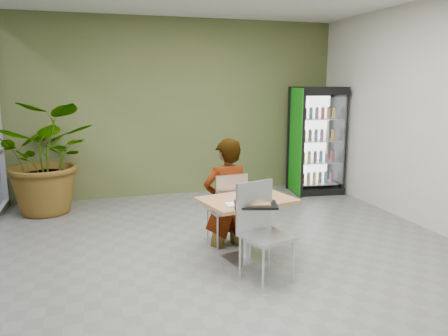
{
  "coord_description": "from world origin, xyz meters",
  "views": [
    {
      "loc": [
        -1.47,
        -4.45,
        2.05
      ],
      "look_at": [
        0.05,
        0.72,
        1.0
      ],
      "focal_mm": 35.0,
      "sensor_mm": 36.0,
      "label": 1
    }
  ],
  "objects_px": {
    "seated_woman": "(227,204)",
    "beverage_fridge": "(317,140)",
    "chair_near": "(260,223)",
    "cafeteria_tray": "(256,205)",
    "potted_plant": "(48,158)",
    "soda_cup": "(264,190)",
    "chair_far": "(229,204)",
    "dining_table": "(247,216)"
  },
  "relations": [
    {
      "from": "soda_cup",
      "to": "potted_plant",
      "type": "xyz_separation_m",
      "value": [
        -2.58,
        2.72,
        0.06
      ]
    },
    {
      "from": "seated_woman",
      "to": "beverage_fridge",
      "type": "xyz_separation_m",
      "value": [
        2.44,
        2.19,
        0.45
      ]
    },
    {
      "from": "dining_table",
      "to": "cafeteria_tray",
      "type": "bearing_deg",
      "value": -92.94
    },
    {
      "from": "dining_table",
      "to": "cafeteria_tray",
      "type": "height_order",
      "value": "cafeteria_tray"
    },
    {
      "from": "chair_near",
      "to": "dining_table",
      "type": "bearing_deg",
      "value": 71.1
    },
    {
      "from": "chair_far",
      "to": "seated_woman",
      "type": "bearing_deg",
      "value": -83.84
    },
    {
      "from": "beverage_fridge",
      "to": "potted_plant",
      "type": "xyz_separation_m",
      "value": [
        -4.74,
        -0.02,
        -0.1
      ]
    },
    {
      "from": "dining_table",
      "to": "chair_far",
      "type": "xyz_separation_m",
      "value": [
        -0.07,
        0.51,
        0.02
      ]
    },
    {
      "from": "chair_near",
      "to": "beverage_fridge",
      "type": "bearing_deg",
      "value": 36.82
    },
    {
      "from": "seated_woman",
      "to": "chair_far",
      "type": "bearing_deg",
      "value": 96.16
    },
    {
      "from": "chair_near",
      "to": "soda_cup",
      "type": "relative_size",
      "value": 5.75
    },
    {
      "from": "chair_near",
      "to": "cafeteria_tray",
      "type": "xyz_separation_m",
      "value": [
        0.0,
        0.15,
        0.16
      ]
    },
    {
      "from": "seated_woman",
      "to": "beverage_fridge",
      "type": "distance_m",
      "value": 3.31
    },
    {
      "from": "beverage_fridge",
      "to": "potted_plant",
      "type": "relative_size",
      "value": 1.11
    },
    {
      "from": "soda_cup",
      "to": "beverage_fridge",
      "type": "height_order",
      "value": "beverage_fridge"
    },
    {
      "from": "cafeteria_tray",
      "to": "chair_near",
      "type": "bearing_deg",
      "value": -90.4
    },
    {
      "from": "potted_plant",
      "to": "seated_woman",
      "type": "bearing_deg",
      "value": -43.37
    },
    {
      "from": "seated_woman",
      "to": "potted_plant",
      "type": "relative_size",
      "value": 0.94
    },
    {
      "from": "dining_table",
      "to": "soda_cup",
      "type": "distance_m",
      "value": 0.36
    },
    {
      "from": "chair_near",
      "to": "cafeteria_tray",
      "type": "bearing_deg",
      "value": 72.81
    },
    {
      "from": "beverage_fridge",
      "to": "seated_woman",
      "type": "bearing_deg",
      "value": -130.99
    },
    {
      "from": "seated_woman",
      "to": "potted_plant",
      "type": "height_order",
      "value": "potted_plant"
    },
    {
      "from": "chair_far",
      "to": "potted_plant",
      "type": "distance_m",
      "value": 3.22
    },
    {
      "from": "chair_near",
      "to": "seated_woman",
      "type": "height_order",
      "value": "seated_woman"
    },
    {
      "from": "dining_table",
      "to": "seated_woman",
      "type": "height_order",
      "value": "seated_woman"
    },
    {
      "from": "dining_table",
      "to": "chair_near",
      "type": "relative_size",
      "value": 1.11
    },
    {
      "from": "chair_far",
      "to": "soda_cup",
      "type": "xyz_separation_m",
      "value": [
        0.27,
        -0.5,
        0.28
      ]
    },
    {
      "from": "soda_cup",
      "to": "chair_near",
      "type": "bearing_deg",
      "value": -114.76
    },
    {
      "from": "soda_cup",
      "to": "seated_woman",
      "type": "bearing_deg",
      "value": 117.07
    },
    {
      "from": "cafeteria_tray",
      "to": "beverage_fridge",
      "type": "distance_m",
      "value": 3.9
    },
    {
      "from": "cafeteria_tray",
      "to": "potted_plant",
      "type": "relative_size",
      "value": 0.26
    },
    {
      "from": "chair_near",
      "to": "cafeteria_tray",
      "type": "distance_m",
      "value": 0.22
    },
    {
      "from": "soda_cup",
      "to": "chair_far",
      "type": "bearing_deg",
      "value": 118.35
    },
    {
      "from": "dining_table",
      "to": "chair_near",
      "type": "bearing_deg",
      "value": -92.11
    },
    {
      "from": "seated_woman",
      "to": "cafeteria_tray",
      "type": "relative_size",
      "value": 3.68
    },
    {
      "from": "chair_far",
      "to": "chair_near",
      "type": "height_order",
      "value": "chair_near"
    },
    {
      "from": "chair_near",
      "to": "soda_cup",
      "type": "distance_m",
      "value": 0.58
    },
    {
      "from": "beverage_fridge",
      "to": "potted_plant",
      "type": "distance_m",
      "value": 4.74
    },
    {
      "from": "chair_far",
      "to": "beverage_fridge",
      "type": "bearing_deg",
      "value": -143.47
    },
    {
      "from": "dining_table",
      "to": "soda_cup",
      "type": "relative_size",
      "value": 6.37
    },
    {
      "from": "chair_near",
      "to": "beverage_fridge",
      "type": "relative_size",
      "value": 0.52
    },
    {
      "from": "chair_near",
      "to": "soda_cup",
      "type": "xyz_separation_m",
      "value": [
        0.22,
        0.48,
        0.23
      ]
    }
  ]
}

